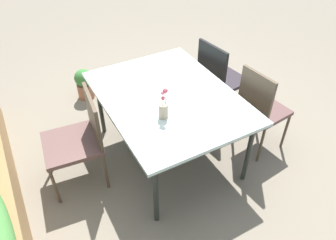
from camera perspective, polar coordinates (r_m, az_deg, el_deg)
name	(u,v)px	position (r m, az deg, el deg)	size (l,w,h in m)	color
ground_plane	(170,145)	(3.53, 0.29, -4.50)	(12.00, 12.00, 0.00)	#756B5B
dining_table	(168,100)	(2.99, 0.00, 3.64)	(1.53, 1.16, 0.75)	#B2C6C1
chair_near_left	(260,107)	(3.29, 16.12, 2.29)	(0.45, 0.45, 0.96)	#4F3432
chair_far_side	(80,136)	(2.97, -15.49, -2.73)	(0.54, 0.54, 0.92)	brown
chair_near_right	(219,76)	(3.71, 9.03, 7.75)	(0.51, 0.51, 0.94)	black
flower_vase	(163,107)	(2.65, -0.83, 2.27)	(0.08, 0.08, 0.29)	tan
potted_plant	(84,83)	(4.25, -14.68, 6.36)	(0.23, 0.23, 0.40)	#9E6047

